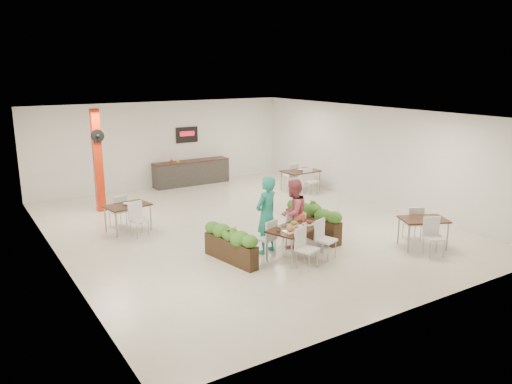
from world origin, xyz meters
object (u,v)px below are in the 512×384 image
(planter_left, at_px, (231,242))
(diner_woman, at_px, (293,213))
(diner_man, at_px, (266,215))
(planter_right, at_px, (313,219))
(main_table, at_px, (295,232))
(side_table_c, at_px, (423,224))
(side_table_b, at_px, (301,174))
(side_table_a, at_px, (128,209))
(red_column, at_px, (98,160))
(service_counter, at_px, (191,172))

(planter_left, bearing_deg, diner_woman, 2.41)
(planter_left, bearing_deg, diner_man, 4.26)
(planter_left, xyz_separation_m, planter_right, (2.69, 0.34, 0.01))
(planter_left, distance_m, planter_right, 2.71)
(main_table, relative_size, side_table_c, 1.17)
(diner_woman, xyz_separation_m, side_table_b, (3.77, 4.66, -0.23))
(planter_left, height_order, side_table_c, side_table_c)
(side_table_a, height_order, side_table_b, same)
(red_column, distance_m, side_table_c, 9.72)
(main_table, height_order, diner_woman, diner_woman)
(planter_left, distance_m, side_table_a, 3.72)
(side_table_a, relative_size, side_table_b, 1.02)
(side_table_b, height_order, side_table_c, same)
(red_column, height_order, diner_woman, red_column)
(planter_right, relative_size, side_table_c, 1.18)
(side_table_a, bearing_deg, diner_man, -66.31)
(main_table, xyz_separation_m, side_table_a, (-2.72, 4.07, -0.01))
(diner_man, bearing_deg, side_table_b, -153.05)
(service_counter, xyz_separation_m, diner_woman, (-0.79, -7.71, 0.38))
(main_table, xyz_separation_m, planter_right, (1.26, 0.92, -0.14))
(planter_left, height_order, side_table_b, side_table_b)
(service_counter, relative_size, side_table_b, 1.84)
(side_table_b, bearing_deg, diner_woman, -130.47)
(diner_man, xyz_separation_m, side_table_b, (4.57, 4.66, -0.31))
(service_counter, xyz_separation_m, planter_left, (-2.63, -7.78, -0.00))
(planter_left, bearing_deg, planter_right, 7.25)
(service_counter, relative_size, planter_right, 1.55)
(diner_man, relative_size, side_table_c, 1.15)
(main_table, distance_m, side_table_b, 6.76)
(main_table, bearing_deg, planter_left, 157.95)
(service_counter, distance_m, planter_left, 8.22)
(red_column, height_order, side_table_a, red_column)
(main_table, bearing_deg, service_counter, 81.85)
(red_column, height_order, side_table_c, red_column)
(service_counter, height_order, planter_right, service_counter)
(diner_woman, bearing_deg, service_counter, -114.48)
(red_column, relative_size, diner_man, 1.68)
(side_table_a, bearing_deg, diner_woman, -58.10)
(planter_right, xyz_separation_m, side_table_c, (1.87, -2.06, 0.12))
(service_counter, relative_size, main_table, 1.56)
(main_table, distance_m, side_table_a, 4.90)
(side_table_a, bearing_deg, planter_right, -48.95)
(diner_man, distance_m, planter_left, 1.14)
(main_table, relative_size, diner_man, 1.01)
(diner_man, height_order, side_table_a, diner_man)
(diner_man, bearing_deg, planter_right, 170.49)
(red_column, xyz_separation_m, service_counter, (4.00, 1.86, -1.15))
(main_table, bearing_deg, side_table_b, 51.86)
(side_table_b, bearing_deg, service_counter, 132.85)
(planter_left, relative_size, planter_right, 0.89)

